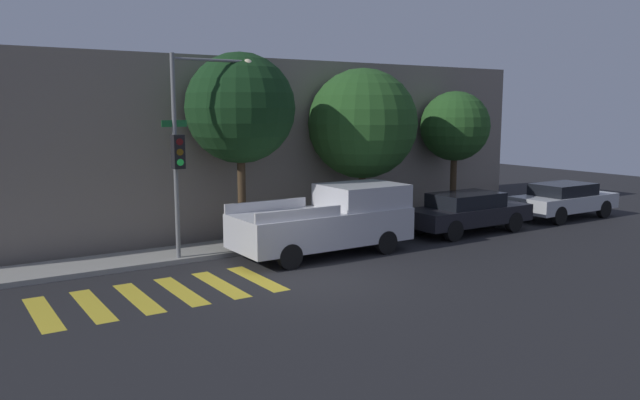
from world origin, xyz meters
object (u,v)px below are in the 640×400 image
object	(u,v)px
sedan_near_corner	(467,211)
tree_far_end	(455,127)
tree_near_corner	(240,108)
traffic_light_pole	(194,130)
pickup_truck	(330,220)
tree_midblock	(363,124)
sedan_middle	(564,199)

from	to	relation	value
sedan_near_corner	tree_far_end	xyz separation A→B (m)	(1.51, 2.21, 2.78)
tree_near_corner	tree_far_end	xyz separation A→B (m)	(8.86, 0.00, -0.67)
traffic_light_pole	pickup_truck	world-z (taller)	traffic_light_pole
pickup_truck	tree_near_corner	xyz separation A→B (m)	(-1.75, 2.21, 3.20)
sedan_near_corner	tree_far_end	world-z (taller)	tree_far_end
pickup_truck	tree_far_end	distance (m)	7.86
pickup_truck	tree_midblock	distance (m)	4.46
traffic_light_pole	sedan_near_corner	xyz separation A→B (m)	(9.19, -1.27, -2.88)
pickup_truck	sedan_middle	xyz separation A→B (m)	(10.82, -0.00, -0.25)
sedan_near_corner	sedan_middle	distance (m)	5.22
tree_near_corner	sedan_middle	bearing A→B (deg)	-9.96
sedan_near_corner	pickup_truck	bearing A→B (deg)	180.00
sedan_middle	tree_near_corner	size ratio (longest dim) A/B	0.76
tree_midblock	sedan_middle	bearing A→B (deg)	-15.38
traffic_light_pole	tree_far_end	distance (m)	10.74
sedan_near_corner	tree_midblock	bearing A→B (deg)	141.83
pickup_truck	sedan_middle	world-z (taller)	pickup_truck
tree_midblock	sedan_near_corner	bearing A→B (deg)	-38.17
pickup_truck	tree_midblock	bearing A→B (deg)	38.34
pickup_truck	sedan_middle	bearing A→B (deg)	-0.00
pickup_truck	tree_midblock	size ratio (longest dim) A/B	0.94
sedan_middle	sedan_near_corner	bearing A→B (deg)	180.00
pickup_truck	tree_far_end	world-z (taller)	tree_far_end
traffic_light_pole	sedan_near_corner	world-z (taller)	traffic_light_pole
tree_midblock	tree_far_end	distance (m)	4.32
sedan_middle	tree_near_corner	xyz separation A→B (m)	(-12.57, 2.21, 3.45)
sedan_near_corner	sedan_middle	size ratio (longest dim) A/B	1.04
traffic_light_pole	sedan_middle	distance (m)	14.74
tree_near_corner	pickup_truck	bearing A→B (deg)	-51.55
traffic_light_pole	tree_midblock	xyz separation A→B (m)	(6.38, 0.93, 0.06)
traffic_light_pole	pickup_truck	size ratio (longest dim) A/B	1.08
sedan_near_corner	tree_far_end	distance (m)	3.86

